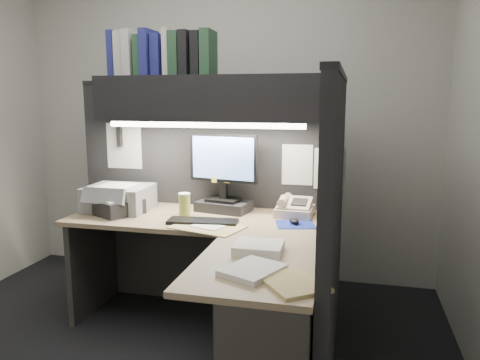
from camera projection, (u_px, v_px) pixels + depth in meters
The scene contains 20 objects.
wall_back at pixel (223, 117), 3.90m from camera, with size 3.50×0.04×2.70m, color #BAB9B1.
partition_back at pixel (206, 195), 3.44m from camera, with size 1.90×0.06×1.60m, color black.
partition_right at pixel (332, 231), 2.50m from camera, with size 0.06×1.50×1.60m, color black.
desk at pixel (224, 297), 2.52m from camera, with size 1.70×1.53×0.73m.
overhead_shelf at pixel (210, 98), 3.13m from camera, with size 1.55×0.34×0.30m, color black.
task_light_tube at pixel (204, 125), 3.02m from camera, with size 0.04×0.04×1.32m, color white.
monitor at pixel (223, 181), 3.20m from camera, with size 0.49×0.28×0.54m.
keyboard at pixel (203, 221), 2.93m from camera, with size 0.44×0.15×0.02m, color black.
mousepad at pixel (295, 224), 2.89m from camera, with size 0.23×0.21×0.00m, color navy.
mouse at pixel (294, 221), 2.90m from camera, with size 0.06×0.09×0.03m, color black.
telephone at pixel (295, 209), 3.10m from camera, with size 0.24×0.25×0.10m, color beige.
coffee_cup at pixel (185, 205), 3.11m from camera, with size 0.08×0.08×0.14m, color #C9BE50.
printer at pixel (119, 198), 3.26m from camera, with size 0.42×0.36×0.17m, color gray.
notebook_stack at pixel (115, 206), 3.18m from camera, with size 0.33×0.28×0.10m, color black.
open_folder at pixel (208, 227), 2.82m from camera, with size 0.42×0.27×0.01m, color tan.
paper_stack_a at pixel (259, 248), 2.37m from camera, with size 0.24×0.20×0.05m, color white.
paper_stack_b at pixel (252, 270), 2.09m from camera, with size 0.21×0.27×0.03m, color white.
manila_stack at pixel (293, 283), 1.96m from camera, with size 0.22×0.28×0.02m, color tan.
binder_row at pixel (162, 54), 3.16m from camera, with size 0.73×0.25×0.31m.
pinned_papers at pixel (247, 170), 2.95m from camera, with size 1.76×1.31×0.51m.
Camera 1 is at (1.08, -2.29, 1.50)m, focal length 35.00 mm.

